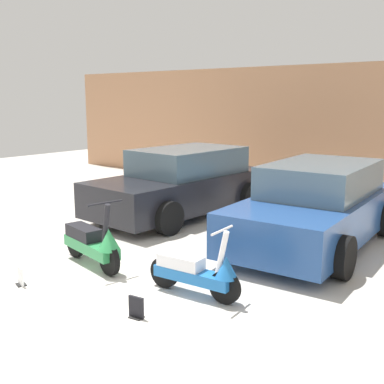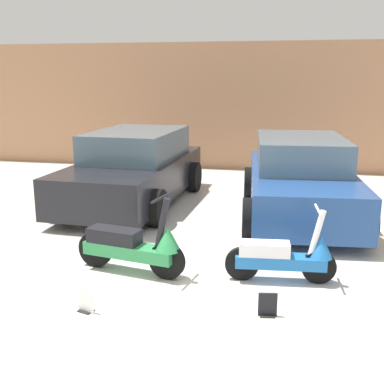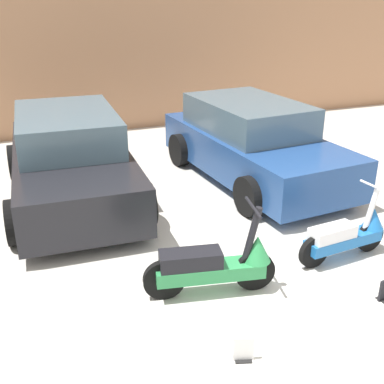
{
  "view_description": "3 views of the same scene",
  "coord_description": "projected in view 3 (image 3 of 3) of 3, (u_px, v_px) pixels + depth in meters",
  "views": [
    {
      "loc": [
        4.88,
        -3.38,
        2.52
      ],
      "look_at": [
        -0.21,
        2.88,
        0.92
      ],
      "focal_mm": 45.0,
      "sensor_mm": 36.0,
      "label": 1
    },
    {
      "loc": [
        1.25,
        -4.49,
        2.49
      ],
      "look_at": [
        -0.26,
        2.92,
        0.65
      ],
      "focal_mm": 45.0,
      "sensor_mm": 36.0,
      "label": 2
    },
    {
      "loc": [
        -2.57,
        -3.22,
        3.23
      ],
      "look_at": [
        -0.47,
        2.22,
        0.78
      ],
      "focal_mm": 45.0,
      "sensor_mm": 36.0,
      "label": 3
    }
  ],
  "objects": [
    {
      "name": "ground_plane",
      "position": [
        314.0,
        335.0,
        4.88
      ],
      "size": [
        28.0,
        28.0,
        0.0
      ],
      "primitive_type": "plane",
      "color": "silver"
    },
    {
      "name": "wall_back",
      "position": [
        117.0,
        61.0,
        11.46
      ],
      "size": [
        19.6,
        0.12,
        3.34
      ],
      "primitive_type": "cube",
      "color": "tan",
      "rests_on": "ground_plane"
    },
    {
      "name": "scooter_front_left",
      "position": [
        216.0,
        264.0,
        5.43
      ],
      "size": [
        1.52,
        0.62,
        1.07
      ],
      "rotation": [
        0.0,
        0.0,
        -0.19
      ],
      "color": "black",
      "rests_on": "ground_plane"
    },
    {
      "name": "scooter_front_right",
      "position": [
        347.0,
        234.0,
        6.18
      ],
      "size": [
        1.36,
        0.49,
        0.95
      ],
      "rotation": [
        0.0,
        0.0,
        0.09
      ],
      "color": "black",
      "rests_on": "ground_plane"
    },
    {
      "name": "car_rear_left",
      "position": [
        71.0,
        159.0,
        7.86
      ],
      "size": [
        2.18,
        4.29,
        1.43
      ],
      "rotation": [
        0.0,
        0.0,
        -1.61
      ],
      "color": "black",
      "rests_on": "ground_plane"
    },
    {
      "name": "car_rear_center",
      "position": [
        252.0,
        143.0,
        8.72
      ],
      "size": [
        2.27,
        4.28,
        1.41
      ],
      "rotation": [
        0.0,
        0.0,
        -1.49
      ],
      "color": "navy",
      "rests_on": "ground_plane"
    },
    {
      "name": "placard_near_left_scooter",
      "position": [
        243.0,
        350.0,
        4.51
      ],
      "size": [
        0.2,
        0.16,
        0.26
      ],
      "rotation": [
        0.0,
        0.0,
        -0.31
      ],
      "color": "black",
      "rests_on": "ground_plane"
    }
  ]
}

